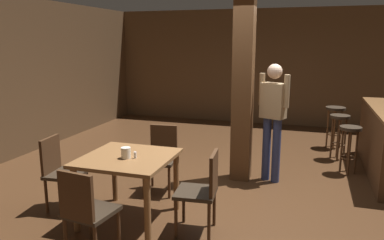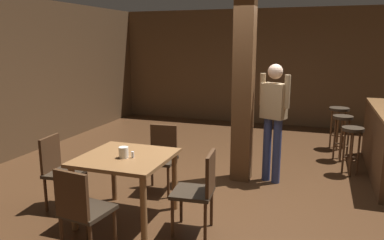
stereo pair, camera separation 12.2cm
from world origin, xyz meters
name	(u,v)px [view 1 (the left image)]	position (x,y,z in m)	size (l,w,h in m)	color
ground_plane	(233,189)	(0.00, 0.00, 0.00)	(10.80, 10.80, 0.00)	#422816
wall_back	(271,67)	(0.00, 4.50, 1.40)	(8.00, 0.10, 2.80)	brown
pillar	(243,86)	(0.03, 0.45, 1.40)	(0.28, 0.28, 2.80)	brown
dining_table	(128,167)	(-0.95, -1.26, 0.64)	(0.99, 0.99, 0.76)	brown
chair_west	(60,169)	(-1.88, -1.25, 0.51)	(0.46, 0.46, 0.89)	#2D2319
chair_north	(162,155)	(-0.93, -0.34, 0.51)	(0.46, 0.46, 0.89)	#2D2319
chair_south	(86,209)	(-0.95, -2.12, 0.51)	(0.47, 0.47, 0.89)	#2D2319
chair_east	(203,188)	(-0.06, -1.29, 0.51)	(0.46, 0.46, 0.89)	#2D2319
napkin_cup	(126,153)	(-0.94, -1.33, 0.83)	(0.11, 0.11, 0.12)	silver
salt_shaker	(135,155)	(-0.84, -1.30, 0.80)	(0.03, 0.03, 0.07)	silver
standing_person	(273,114)	(0.46, 0.49, 1.00)	(0.46, 0.31, 1.72)	tan
bar_counter	(382,141)	(2.05, 1.31, 0.53)	(0.56, 2.39, 1.03)	brown
bar_stool_near	(350,139)	(1.58, 1.17, 0.55)	(0.32, 0.32, 0.75)	#2D2319
bar_stool_mid	(339,127)	(1.47, 1.90, 0.58)	(0.33, 0.33, 0.78)	#2D2319
bar_stool_far	(335,117)	(1.43, 2.63, 0.60)	(0.37, 0.37, 0.80)	#2D2319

